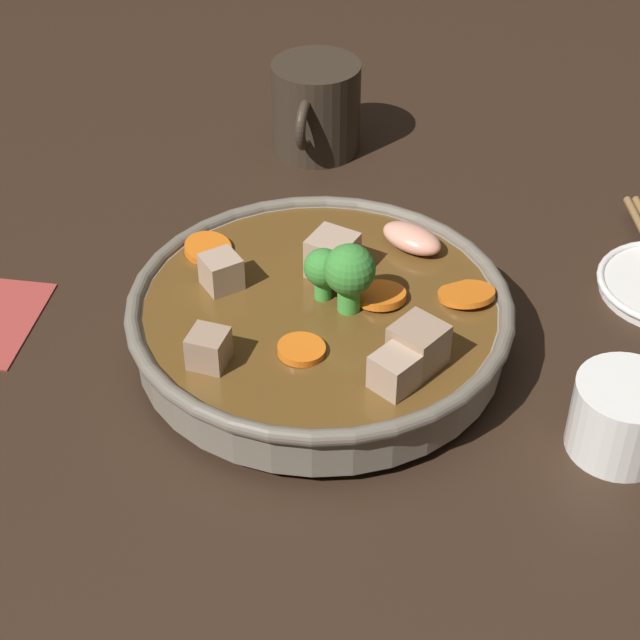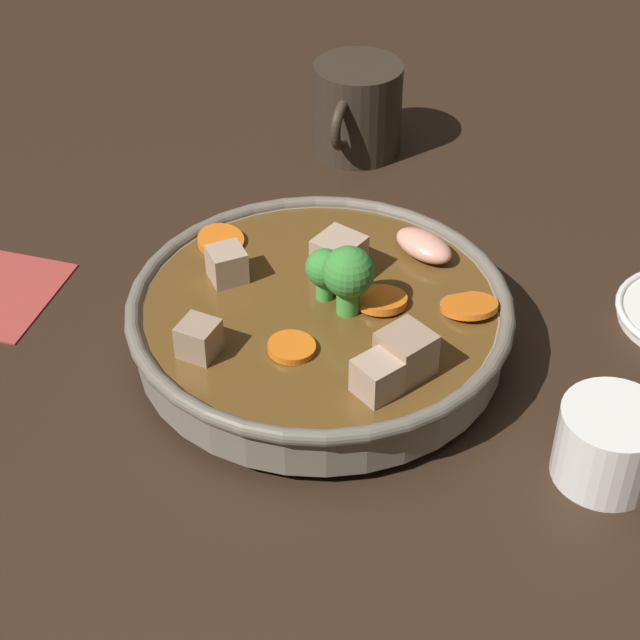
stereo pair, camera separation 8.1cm
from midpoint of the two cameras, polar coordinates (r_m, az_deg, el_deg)
The scene contains 4 objects.
ground_plane at distance 0.83m, azimuth -2.79°, elevation -1.85°, with size 3.00×3.00×0.00m, color black.
stirfry_bowl at distance 0.81m, azimuth -2.81°, elevation 0.00°, with size 0.29×0.29×0.10m.
tea_cup at distance 0.75m, azimuth 12.91°, elevation -5.16°, with size 0.07×0.07×0.06m.
dark_mug at distance 1.06m, azimuth -2.44°, elevation 11.18°, with size 0.11×0.09×0.09m.
Camera 1 is at (0.61, 0.15, 0.54)m, focal length 60.00 mm.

